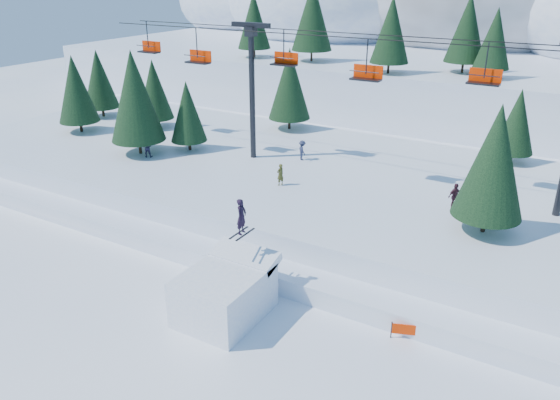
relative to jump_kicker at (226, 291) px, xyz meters
The scene contains 10 objects.
ground 2.64m from the jump_kicker, 77.86° to the right, with size 160.00×160.00×0.00m, color white.
mid_shelf 15.80m from the jump_kicker, 88.27° to the left, with size 70.00×22.00×2.50m, color white.
berm 5.87m from the jump_kicker, 85.30° to the left, with size 70.00×6.00×1.10m, color white.
mountain_ridge 71.78m from the jump_kicker, 93.71° to the left, with size 119.00×60.00×26.46m.
jump_kicker is the anchor object (origin of this frame).
chairlift 17.76m from the jump_kicker, 86.08° to the left, with size 46.34×3.21×10.28m.
conifer_stand 17.88m from the jump_kicker, 75.13° to the left, with size 63.13×17.22×8.93m.
distant_skiers 14.85m from the jump_kicker, 109.00° to the left, with size 24.58×6.61×1.68m.
banner_near 9.74m from the jump_kicker, 17.41° to the left, with size 2.68×1.04×0.90m.
banner_far 12.44m from the jump_kicker, 18.59° to the left, with size 2.63×1.16×0.90m.
Camera 1 is at (13.76, -16.67, 16.36)m, focal length 35.00 mm.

